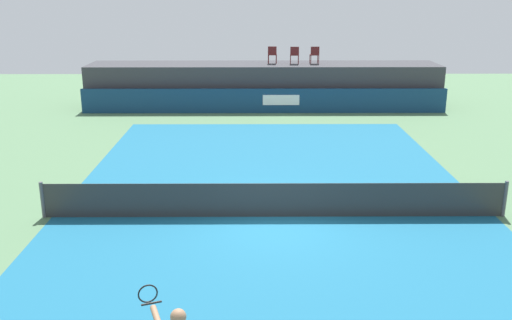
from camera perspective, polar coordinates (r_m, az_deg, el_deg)
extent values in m
plane|color=#4C704C|center=(18.32, 1.47, -2.09)|extent=(48.00, 48.00, 0.00)
cube|color=#16597A|center=(15.51, 1.82, -5.66)|extent=(12.00, 22.00, 0.00)
cube|color=navy|center=(28.34, 0.82, 5.93)|extent=(18.00, 0.20, 1.20)
cube|color=white|center=(28.25, 2.52, 6.00)|extent=(1.80, 0.02, 0.50)
cube|color=#38383D|center=(30.03, 0.75, 7.51)|extent=(18.00, 2.80, 2.20)
cylinder|color=#561919|center=(30.12, 2.05, 10.06)|extent=(0.04, 0.04, 0.44)
cylinder|color=#561919|center=(30.14, 1.27, 10.07)|extent=(0.04, 0.04, 0.44)
cylinder|color=#561919|center=(29.72, 2.02, 9.97)|extent=(0.04, 0.04, 0.44)
cylinder|color=#561919|center=(29.74, 1.23, 9.98)|extent=(0.04, 0.04, 0.44)
cube|color=#561919|center=(29.91, 1.65, 10.47)|extent=(0.47, 0.47, 0.03)
cube|color=#561919|center=(29.68, 1.63, 10.86)|extent=(0.44, 0.06, 0.42)
cylinder|color=#561919|center=(30.05, 4.23, 10.01)|extent=(0.04, 0.04, 0.44)
cylinder|color=#561919|center=(30.04, 3.45, 10.02)|extent=(0.04, 0.04, 0.44)
cylinder|color=#561919|center=(29.64, 4.26, 9.92)|extent=(0.04, 0.04, 0.44)
cylinder|color=#561919|center=(29.63, 3.46, 9.93)|extent=(0.04, 0.04, 0.44)
cube|color=#561919|center=(29.81, 3.86, 10.42)|extent=(0.46, 0.46, 0.03)
cube|color=#561919|center=(29.58, 3.88, 10.81)|extent=(0.44, 0.05, 0.42)
cylinder|color=#561919|center=(30.21, 6.16, 10.00)|extent=(0.04, 0.04, 0.44)
cylinder|color=#561919|center=(30.16, 5.39, 10.01)|extent=(0.04, 0.04, 0.44)
cylinder|color=#561919|center=(29.82, 6.28, 9.91)|extent=(0.04, 0.04, 0.44)
cylinder|color=#561919|center=(29.76, 5.49, 9.92)|extent=(0.04, 0.04, 0.44)
cube|color=#561919|center=(29.96, 5.85, 10.40)|extent=(0.45, 0.45, 0.03)
cube|color=#561919|center=(29.73, 5.91, 10.79)|extent=(0.44, 0.04, 0.42)
cube|color=#2D2D2D|center=(15.34, 1.83, -4.03)|extent=(12.40, 0.02, 0.95)
cylinder|color=#4C4C51|center=(16.32, -20.53, -3.74)|extent=(0.10, 0.10, 1.00)
cylinder|color=#4C4C51|center=(16.75, 23.58, -3.56)|extent=(0.10, 0.10, 1.00)
sphere|color=#997051|center=(8.06, -7.76, -15.23)|extent=(0.22, 0.22, 0.22)
cylinder|color=#997051|center=(8.33, -9.83, -15.44)|extent=(0.29, 0.60, 0.14)
cylinder|color=black|center=(8.68, -10.39, -13.88)|extent=(0.29, 0.13, 0.03)
torus|color=black|center=(8.92, -10.74, -12.97)|extent=(0.29, 0.13, 0.30)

